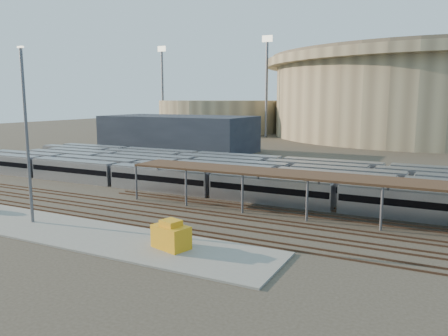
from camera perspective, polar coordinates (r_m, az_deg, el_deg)
ground at (r=60.41m, az=-6.07°, el=-5.11°), size 420.00×420.00×0.00m
apron at (r=52.35m, az=-19.80°, el=-7.72°), size 50.00×9.00×0.20m
subway_trains at (r=74.04m, az=4.81°, el=-1.05°), size 120.26×23.90×3.60m
inspection_shed at (r=54.94m, az=15.94°, el=-1.51°), size 60.30×6.00×5.30m
empty_tracks at (r=56.39m, az=-8.83°, el=-6.10°), size 170.00×9.62×0.18m
stadium at (r=189.30m, az=24.96°, el=8.71°), size 124.00×124.00×32.50m
secondary_arena at (r=201.50m, az=-0.42°, el=6.82°), size 56.00×56.00×14.00m
service_building at (r=124.17m, az=-5.97°, el=4.48°), size 42.00×20.00×10.00m
floodlight_0 at (r=170.88m, az=5.59°, el=10.96°), size 4.00×1.00×38.40m
floodlight_1 at (r=205.71m, az=-8.04°, el=10.58°), size 4.00×1.00×38.40m
floodlight_3 at (r=213.40m, az=15.66°, el=10.27°), size 4.00×1.00×38.40m
yard_light_pole at (r=55.46m, az=-24.36°, el=3.83°), size 0.80×0.36×20.35m
yellow_equipment at (r=43.54m, az=-6.92°, el=-8.92°), size 4.10×3.17×2.26m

